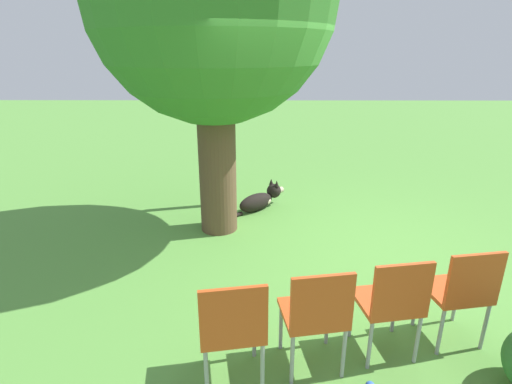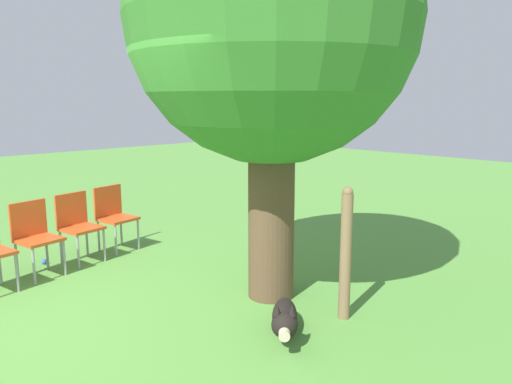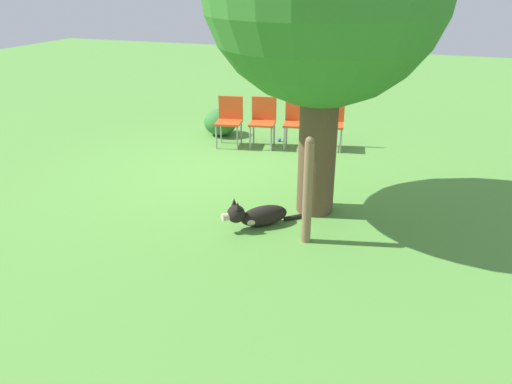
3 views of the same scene
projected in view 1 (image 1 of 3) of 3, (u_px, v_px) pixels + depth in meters
ground_plane at (330, 253)px, 4.71m from camera, size 30.00×30.00×0.00m
oak_tree at (212, 1)px, 4.42m from camera, size 2.81×2.81×4.21m
dog at (261, 199)px, 5.96m from camera, size 0.79×0.86×0.40m
fence_post at (217, 165)px, 5.95m from camera, size 0.11×0.11×1.26m
red_chair_0 at (461, 289)px, 3.09m from camera, size 0.49×0.50×0.87m
red_chair_1 at (392, 300)px, 2.96m from camera, size 0.49×0.50×0.87m
red_chair_2 at (316, 312)px, 2.82m from camera, size 0.49×0.50×0.87m
red_chair_3 at (232, 325)px, 2.68m from camera, size 0.49×0.50×0.87m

